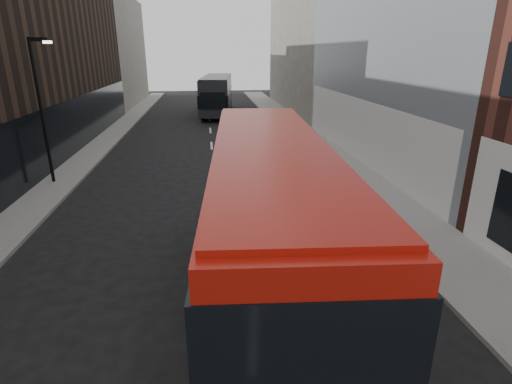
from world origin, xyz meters
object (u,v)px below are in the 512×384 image
object	(u,v)px
red_bus	(269,221)
car_a	(286,164)
car_c	(268,130)
car_b	(260,135)
street_lamp	(42,102)
grey_bus	(217,94)

from	to	relation	value
red_bus	car_a	size ratio (longest dim) A/B	2.56
car_c	car_b	bearing A→B (deg)	-106.74
car_a	car_b	bearing A→B (deg)	85.39
car_b	street_lamp	bearing A→B (deg)	-142.74
car_a	car_b	size ratio (longest dim) A/B	1.04
car_b	car_c	distance (m)	2.36
car_b	car_c	world-z (taller)	car_b
street_lamp	grey_bus	size ratio (longest dim) A/B	0.55
street_lamp	car_b	bearing A→B (deg)	34.08
street_lamp	car_b	world-z (taller)	street_lamp
car_b	car_c	size ratio (longest dim) A/B	0.96
car_a	street_lamp	bearing A→B (deg)	171.96
car_a	car_c	xyz separation A→B (m)	(0.63, 10.44, -0.12)
grey_bus	car_c	world-z (taller)	grey_bus
car_c	street_lamp	bearing A→B (deg)	-134.74
car_b	car_c	bearing A→B (deg)	69.69
street_lamp	car_a	size ratio (longest dim) A/B	1.56
red_bus	car_a	bearing A→B (deg)	80.78
street_lamp	car_c	distance (m)	16.69
car_a	red_bus	bearing A→B (deg)	-110.05
car_a	grey_bus	bearing A→B (deg)	90.34
street_lamp	car_b	distance (m)	14.69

